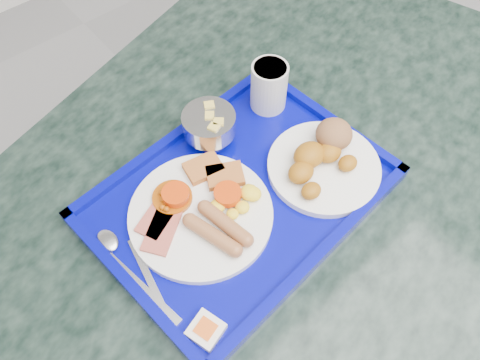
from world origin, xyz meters
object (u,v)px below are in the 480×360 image
at_px(main_plate, 204,210).
at_px(fruit_bowl, 209,124).
at_px(table, 265,249).
at_px(bread_plate, 324,159).
at_px(juice_cup, 269,85).
at_px(tray, 240,195).

xyz_separation_m(main_plate, fruit_bowl, (0.10, 0.11, 0.03)).
height_order(table, bread_plate, bread_plate).
bearing_deg(juice_cup, tray, -144.30).
distance_m(tray, bread_plate, 0.15).
xyz_separation_m(table, fruit_bowl, (-0.01, 0.15, 0.27)).
relative_size(tray, fruit_bowl, 5.40).
xyz_separation_m(table, juice_cup, (0.12, 0.14, 0.28)).
height_order(tray, juice_cup, juice_cup).
bearing_deg(juice_cup, table, -129.66).
xyz_separation_m(fruit_bowl, juice_cup, (0.13, -0.00, 0.01)).
height_order(main_plate, fruit_bowl, fruit_bowl).
bearing_deg(table, main_plate, 162.59).
bearing_deg(bread_plate, table, 169.83).
height_order(main_plate, juice_cup, juice_cup).
bearing_deg(bread_plate, main_plate, 165.96).
xyz_separation_m(bread_plate, juice_cup, (0.02, 0.16, 0.03)).
height_order(table, juice_cup, juice_cup).
xyz_separation_m(table, tray, (-0.04, 0.03, 0.22)).
bearing_deg(fruit_bowl, table, -85.51).
distance_m(table, juice_cup, 0.33).
relative_size(table, tray, 3.11).
relative_size(main_plate, juice_cup, 2.50).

